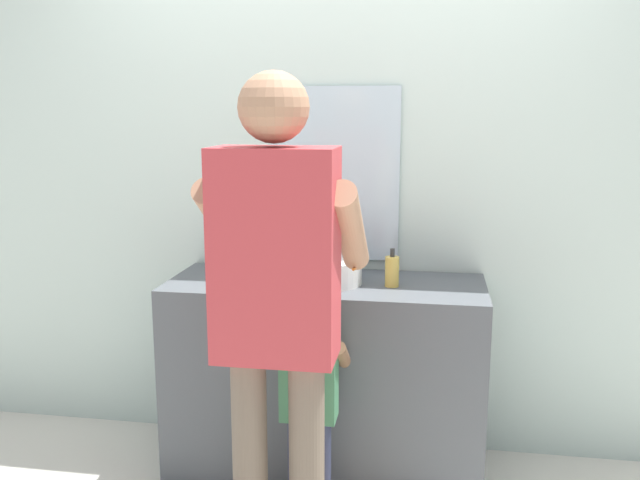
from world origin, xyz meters
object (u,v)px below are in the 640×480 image
object	(u,v)px
soap_bottle	(392,271)
adult_parent	(277,286)
toothbrush_cup	(253,268)
child_toddler	(309,386)

from	to	relation	value
soap_bottle	adult_parent	bearing A→B (deg)	-116.04
toothbrush_cup	child_toddler	distance (m)	0.62
toothbrush_cup	adult_parent	size ratio (longest dim) A/B	0.12
child_toddler	adult_parent	bearing A→B (deg)	-98.73
toothbrush_cup	child_toddler	world-z (taller)	toothbrush_cup
child_toddler	toothbrush_cup	bearing A→B (deg)	130.27
adult_parent	toothbrush_cup	bearing A→B (deg)	111.24
toothbrush_cup	adult_parent	xyz separation A→B (m)	(0.27, -0.70, 0.11)
child_toddler	adult_parent	distance (m)	0.58
soap_bottle	adult_parent	world-z (taller)	adult_parent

